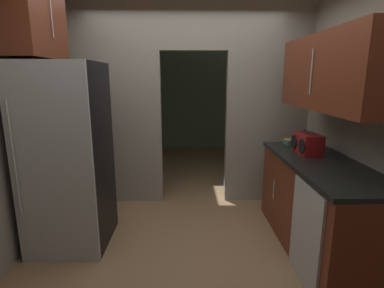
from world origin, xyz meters
TOP-DOWN VIEW (x-y plane):
  - ground at (0.00, 0.00)m, footprint 20.00×20.00m
  - kitchen_partition at (-0.02, 1.38)m, footprint 3.24×0.12m
  - adjoining_room_shell at (0.00, 3.52)m, footprint 3.24×3.25m
  - refrigerator at (-1.19, 0.30)m, footprint 0.72×0.79m
  - lower_cabinet_run at (1.28, 0.10)m, footprint 0.67×1.77m
  - dishwasher at (0.96, -0.39)m, footprint 0.02×0.56m
  - upper_cabinet_counterside at (1.28, 0.10)m, footprint 0.36×1.59m
  - upper_cabinet_fridgeside at (-1.44, 0.40)m, footprint 0.36×0.79m
  - boombox at (1.25, 0.40)m, footprint 0.21×0.36m
  - book_stack at (1.23, 0.85)m, footprint 0.13×0.15m

SIDE VIEW (x-z plane):
  - ground at x=0.00m, z-range 0.00..0.00m
  - dishwasher at x=0.96m, z-range 0.00..0.85m
  - lower_cabinet_run at x=1.28m, z-range 0.00..0.91m
  - refrigerator at x=-1.19m, z-range 0.00..1.84m
  - book_stack at x=1.23m, z-range 0.91..0.97m
  - boombox at x=1.25m, z-range 0.90..1.14m
  - adjoining_room_shell at x=0.00m, z-range 0.00..2.82m
  - kitchen_partition at x=-0.02m, z-range 0.10..2.92m
  - upper_cabinet_counterside at x=1.28m, z-range 1.40..2.07m
  - upper_cabinet_fridgeside at x=-1.44m, z-range 1.87..2.80m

